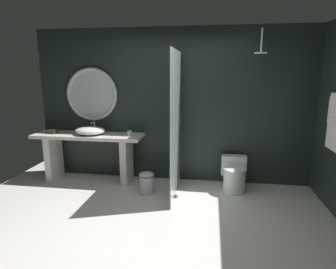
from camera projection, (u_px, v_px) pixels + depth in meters
name	position (u px, v px, depth m)	size (l,w,h in m)	color
ground_plane	(152.00, 236.00, 3.35)	(5.76, 5.76, 0.00)	silver
back_wall_panel	(174.00, 106.00, 4.90)	(4.80, 0.10, 2.60)	#1E2823
vanity_counter	(89.00, 149.00, 4.95)	(1.88, 0.53, 0.83)	silver
vessel_sink	(90.00, 131.00, 4.84)	(0.51, 0.42, 0.19)	white
tumbler_cup	(130.00, 133.00, 4.79)	(0.08, 0.08, 0.08)	silver
tissue_box	(53.00, 131.00, 4.95)	(0.13, 0.13, 0.07)	#3D3323
round_wall_mirror	(92.00, 94.00, 4.98)	(0.92, 0.07, 0.92)	silver
shower_glass_panel	(176.00, 125.00, 4.30)	(0.02, 1.19, 2.19)	silver
rain_shower_head	(261.00, 50.00, 4.16)	(0.18, 0.18, 0.36)	silver
toilet	(234.00, 175.00, 4.60)	(0.41, 0.53, 0.53)	white
waste_bin	(147.00, 183.00, 4.49)	(0.23, 0.23, 0.35)	silver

